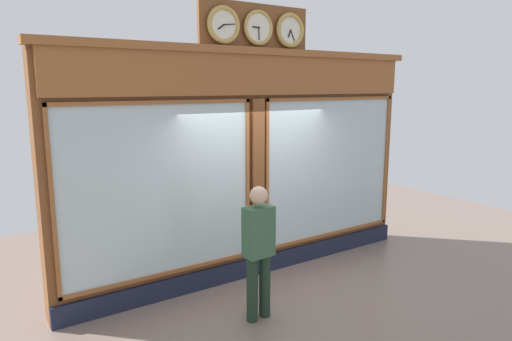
# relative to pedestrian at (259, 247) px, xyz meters

# --- Properties ---
(shop_facade) EXTENTS (6.05, 0.42, 4.00)m
(shop_facade) POSITION_rel_pedestrian_xyz_m (-0.75, -1.29, 0.80)
(shop_facade) COLOR brown
(shop_facade) RESTS_ON ground_plane
(pedestrian) EXTENTS (0.38, 0.25, 1.69)m
(pedestrian) POSITION_rel_pedestrian_xyz_m (0.00, 0.00, 0.00)
(pedestrian) COLOR #1C2F21
(pedestrian) RESTS_ON ground_plane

